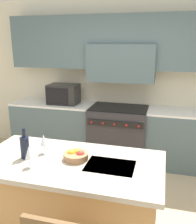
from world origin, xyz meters
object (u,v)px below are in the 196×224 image
object	(u,v)px
wine_bottle	(25,147)
microwave	(64,94)
wine_glass_near	(29,153)
wine_glass_far	(44,141)
range_stove	(118,134)
fruit_bowl	(76,155)

from	to	relation	value
wine_bottle	microwave	bearing A→B (deg)	102.45
wine_bottle	wine_glass_near	xyz separation A→B (m)	(0.14, -0.16, 0.02)
wine_bottle	wine_glass_far	distance (m)	0.19
range_stove	microwave	world-z (taller)	microwave
range_stove	fruit_bowl	distance (m)	1.98
microwave	fruit_bowl	bearing A→B (deg)	-64.36
wine_bottle	fruit_bowl	xyz separation A→B (m)	(0.48, 0.10, -0.08)
range_stove	fruit_bowl	world-z (taller)	fruit_bowl
microwave	wine_glass_near	size ratio (longest dim) A/B	2.57
range_stove	wine_bottle	bearing A→B (deg)	-104.99
microwave	fruit_bowl	xyz separation A→B (m)	(0.93, -1.93, -0.15)
range_stove	wine_glass_far	size ratio (longest dim) A/B	4.76
microwave	fruit_bowl	world-z (taller)	microwave
wine_glass_near	wine_bottle	bearing A→B (deg)	130.91
wine_glass_far	fruit_bowl	bearing A→B (deg)	-6.42
wine_bottle	range_stove	bearing A→B (deg)	75.01
wine_glass_far	fruit_bowl	size ratio (longest dim) A/B	0.85
wine_glass_near	fruit_bowl	size ratio (longest dim) A/B	0.85
microwave	wine_glass_far	distance (m)	1.98
range_stove	wine_bottle	xyz separation A→B (m)	(-0.54, -2.02, 0.56)
fruit_bowl	range_stove	bearing A→B (deg)	88.20
wine_bottle	fruit_bowl	bearing A→B (deg)	11.73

